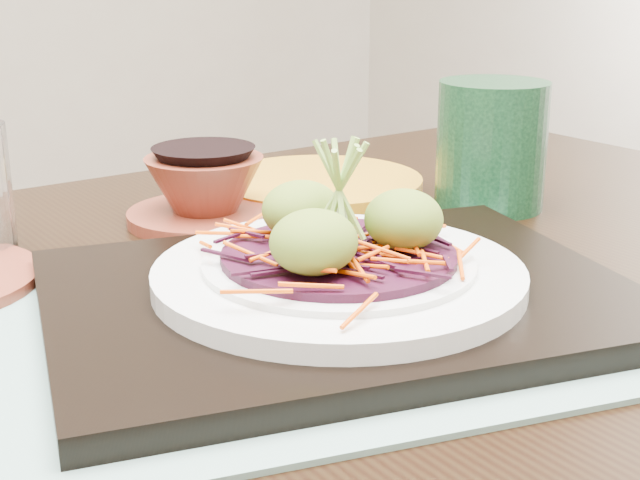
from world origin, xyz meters
TOP-DOWN VIEW (x-y plane):
  - dining_table at (0.05, -0.06)m, footprint 1.33×0.93m
  - placemat at (0.06, -0.10)m, footprint 0.54×0.48m
  - serving_tray at (0.06, -0.10)m, footprint 0.47×0.41m
  - white_plate at (0.06, -0.10)m, footprint 0.25×0.25m
  - cabbage_bed at (0.06, -0.10)m, footprint 0.16×0.16m
  - carrot_julienne at (0.06, -0.10)m, footprint 0.19×0.19m
  - guacamole_scoops at (0.06, -0.10)m, footprint 0.14×0.12m
  - scallion_garnish at (0.06, -0.10)m, footprint 0.06×0.06m
  - terracotta_bowl_set at (0.11, 0.15)m, footprint 0.18×0.18m
  - yellow_plate at (0.26, 0.17)m, footprint 0.24×0.24m
  - green_jar at (0.35, 0.01)m, footprint 0.12×0.12m

SIDE VIEW (x-z plane):
  - dining_table at x=0.05m, z-range 0.29..1.09m
  - placemat at x=0.06m, z-range 0.80..0.80m
  - yellow_plate at x=0.26m, z-range 0.80..0.81m
  - serving_tray at x=0.06m, z-range 0.80..0.82m
  - terracotta_bowl_set at x=0.11m, z-range 0.79..0.86m
  - white_plate at x=0.06m, z-range 0.82..0.84m
  - cabbage_bed at x=0.06m, z-range 0.84..0.84m
  - carrot_julienne at x=0.06m, z-range 0.84..0.85m
  - green_jar at x=0.35m, z-range 0.80..0.92m
  - guacamole_scoops at x=0.06m, z-range 0.84..0.88m
  - scallion_garnish at x=0.06m, z-range 0.84..0.93m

